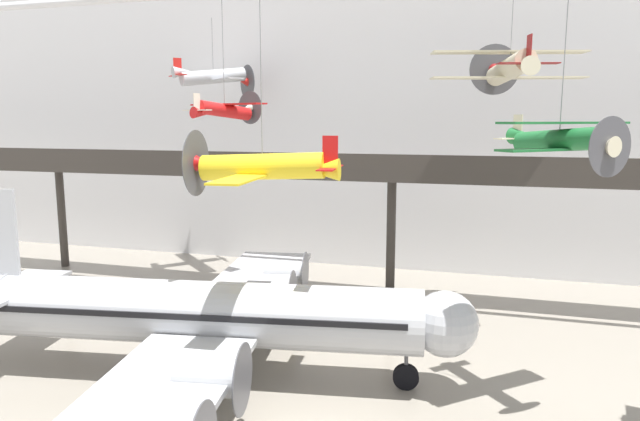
{
  "coord_description": "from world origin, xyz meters",
  "views": [
    {
      "loc": [
        6.78,
        -20.39,
        13.38
      ],
      "look_at": [
        -1.98,
        9.6,
        8.39
      ],
      "focal_mm": 32.0,
      "sensor_mm": 36.0,
      "label": 1
    }
  ],
  "objects_px": {
    "suspended_plane_cream_biplane": "(510,68)",
    "suspended_plane_yellow_lowwing": "(263,167)",
    "suspended_plane_silver_racer": "(213,77)",
    "airliner_silver_main": "(197,314)",
    "suspended_plane_green_biplane": "(560,139)",
    "suspended_plane_red_highwing": "(225,110)"
  },
  "relations": [
    {
      "from": "suspended_plane_cream_biplane",
      "to": "suspended_plane_green_biplane",
      "type": "distance_m",
      "value": 12.58
    },
    {
      "from": "suspended_plane_yellow_lowwing",
      "to": "suspended_plane_red_highwing",
      "type": "bearing_deg",
      "value": -60.22
    },
    {
      "from": "suspended_plane_yellow_lowwing",
      "to": "suspended_plane_cream_biplane",
      "type": "bearing_deg",
      "value": -138.16
    },
    {
      "from": "suspended_plane_green_biplane",
      "to": "suspended_plane_red_highwing",
      "type": "bearing_deg",
      "value": -154.05
    },
    {
      "from": "suspended_plane_silver_racer",
      "to": "suspended_plane_cream_biplane",
      "type": "bearing_deg",
      "value": -61.78
    },
    {
      "from": "suspended_plane_yellow_lowwing",
      "to": "airliner_silver_main",
      "type": "bearing_deg",
      "value": 11.43
    },
    {
      "from": "suspended_plane_cream_biplane",
      "to": "suspended_plane_green_biplane",
      "type": "xyz_separation_m",
      "value": [
        1.92,
        -11.74,
        -4.09
      ]
    },
    {
      "from": "airliner_silver_main",
      "to": "suspended_plane_yellow_lowwing",
      "type": "relative_size",
      "value": 2.73
    },
    {
      "from": "suspended_plane_cream_biplane",
      "to": "suspended_plane_green_biplane",
      "type": "bearing_deg",
      "value": 174.69
    },
    {
      "from": "suspended_plane_green_biplane",
      "to": "suspended_plane_yellow_lowwing",
      "type": "distance_m",
      "value": 13.86
    },
    {
      "from": "airliner_silver_main",
      "to": "suspended_plane_green_biplane",
      "type": "height_order",
      "value": "suspended_plane_green_biplane"
    },
    {
      "from": "suspended_plane_red_highwing",
      "to": "suspended_plane_cream_biplane",
      "type": "bearing_deg",
      "value": -56.73
    },
    {
      "from": "suspended_plane_cream_biplane",
      "to": "suspended_plane_green_biplane",
      "type": "height_order",
      "value": "suspended_plane_cream_biplane"
    },
    {
      "from": "suspended_plane_green_biplane",
      "to": "suspended_plane_silver_racer",
      "type": "relative_size",
      "value": 1.46
    },
    {
      "from": "suspended_plane_silver_racer",
      "to": "suspended_plane_yellow_lowwing",
      "type": "bearing_deg",
      "value": -104.6
    },
    {
      "from": "suspended_plane_cream_biplane",
      "to": "suspended_plane_yellow_lowwing",
      "type": "distance_m",
      "value": 18.21
    },
    {
      "from": "airliner_silver_main",
      "to": "suspended_plane_red_highwing",
      "type": "distance_m",
      "value": 14.96
    },
    {
      "from": "airliner_silver_main",
      "to": "suspended_plane_cream_biplane",
      "type": "xyz_separation_m",
      "value": [
        15.21,
        13.68,
        13.17
      ]
    },
    {
      "from": "suspended_plane_cream_biplane",
      "to": "suspended_plane_red_highwing",
      "type": "distance_m",
      "value": 18.71
    },
    {
      "from": "suspended_plane_silver_racer",
      "to": "suspended_plane_red_highwing",
      "type": "bearing_deg",
      "value": -106.94
    },
    {
      "from": "suspended_plane_silver_racer",
      "to": "airliner_silver_main",
      "type": "bearing_deg",
      "value": -113.57
    },
    {
      "from": "suspended_plane_cream_biplane",
      "to": "suspended_plane_silver_racer",
      "type": "xyz_separation_m",
      "value": [
        -23.89,
        6.25,
        0.36
      ]
    }
  ]
}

